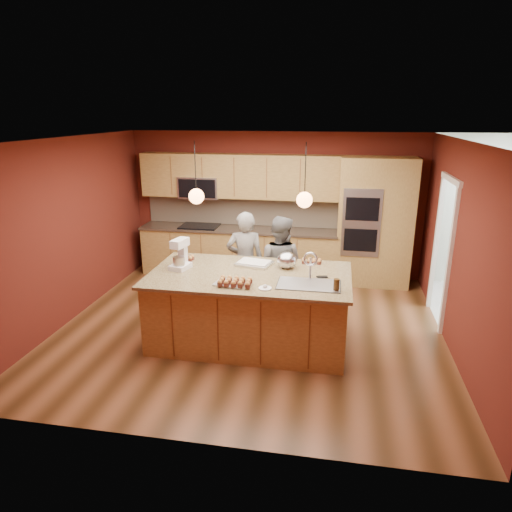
% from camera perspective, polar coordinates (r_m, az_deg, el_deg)
% --- Properties ---
extents(floor, '(5.50, 5.50, 0.00)m').
position_cam_1_polar(floor, '(6.81, -0.73, -8.93)').
color(floor, '#432913').
rests_on(floor, ground).
extents(ceiling, '(5.50, 5.50, 0.00)m').
position_cam_1_polar(ceiling, '(6.10, -0.84, 14.37)').
color(ceiling, silver).
rests_on(ceiling, ground).
extents(wall_back, '(5.50, 0.00, 5.50)m').
position_cam_1_polar(wall_back, '(8.73, 2.33, 6.43)').
color(wall_back, '#561B13').
rests_on(wall_back, ground).
extents(wall_front, '(5.50, 0.00, 5.50)m').
position_cam_1_polar(wall_front, '(4.04, -7.53, -7.39)').
color(wall_front, '#561B13').
rests_on(wall_front, ground).
extents(wall_left, '(0.00, 5.00, 5.00)m').
position_cam_1_polar(wall_left, '(7.34, -22.39, 2.93)').
color(wall_left, '#561B13').
rests_on(wall_left, ground).
extents(wall_right, '(0.00, 5.00, 5.00)m').
position_cam_1_polar(wall_right, '(6.42, 24.10, 0.73)').
color(wall_right, '#561B13').
rests_on(wall_right, ground).
extents(cabinet_run, '(3.74, 0.64, 2.30)m').
position_cam_1_polar(cabinet_run, '(8.68, -2.39, 3.89)').
color(cabinet_run, olive).
rests_on(cabinet_run, floor).
extents(oven_column, '(1.30, 0.62, 2.30)m').
position_cam_1_polar(oven_column, '(8.42, 14.59, 4.06)').
color(oven_column, olive).
rests_on(oven_column, floor).
extents(doorway_trim, '(0.08, 1.11, 2.20)m').
position_cam_1_polar(doorway_trim, '(7.24, 22.24, 0.29)').
color(doorway_trim, white).
rests_on(doorway_trim, wall_right).
extents(pendant_left, '(0.20, 0.20, 0.80)m').
position_cam_1_polar(pendant_left, '(5.98, -7.46, 7.44)').
color(pendant_left, black).
rests_on(pendant_left, ceiling).
extents(pendant_right, '(0.20, 0.20, 0.80)m').
position_cam_1_polar(pendant_right, '(5.72, 6.07, 7.03)').
color(pendant_right, black).
rests_on(pendant_right, ceiling).
extents(island, '(2.67, 1.49, 1.36)m').
position_cam_1_polar(island, '(6.25, -0.65, -6.39)').
color(island, olive).
rests_on(island, floor).
extents(person_left, '(0.64, 0.48, 1.61)m').
position_cam_1_polar(person_left, '(7.11, -1.36, -0.76)').
color(person_left, black).
rests_on(person_left, floor).
extents(person_right, '(0.87, 0.75, 1.56)m').
position_cam_1_polar(person_right, '(7.04, 2.93, -1.20)').
color(person_right, slate).
rests_on(person_right, floor).
extents(stand_mixer, '(0.28, 0.34, 0.42)m').
position_cam_1_polar(stand_mixer, '(6.31, -9.46, 0.00)').
color(stand_mixer, white).
rests_on(stand_mixer, island).
extents(sheet_cake, '(0.54, 0.44, 0.05)m').
position_cam_1_polar(sheet_cake, '(6.43, -0.24, -0.89)').
color(sheet_cake, silver).
rests_on(sheet_cake, island).
extents(cooling_rack, '(0.41, 0.33, 0.02)m').
position_cam_1_polar(cooling_rack, '(5.72, -3.27, -3.44)').
color(cooling_rack, '#A4A6AC').
rests_on(cooling_rack, island).
extents(mixing_bowl, '(0.28, 0.28, 0.23)m').
position_cam_1_polar(mixing_bowl, '(6.28, 3.88, -0.53)').
color(mixing_bowl, silver).
rests_on(mixing_bowl, island).
extents(plate, '(0.16, 0.16, 0.01)m').
position_cam_1_polar(plate, '(5.57, 1.14, -4.05)').
color(plate, white).
rests_on(plate, island).
extents(tumbler, '(0.07, 0.07, 0.15)m').
position_cam_1_polar(tumbler, '(5.58, 10.02, -3.57)').
color(tumbler, '#3B250F').
rests_on(tumbler, island).
extents(phone, '(0.16, 0.12, 0.01)m').
position_cam_1_polar(phone, '(6.01, 8.27, -2.60)').
color(phone, black).
rests_on(phone, island).
extents(cupcakes_left, '(0.16, 0.16, 0.07)m').
position_cam_1_polar(cupcakes_left, '(6.68, -8.42, -0.25)').
color(cupcakes_left, '#BB7B3A').
rests_on(cupcakes_left, island).
extents(cupcakes_rack, '(0.43, 0.26, 0.08)m').
position_cam_1_polar(cupcakes_rack, '(5.65, -2.65, -3.21)').
color(cupcakes_rack, '#BB7B3A').
rests_on(cupcakes_rack, island).
extents(cupcakes_right, '(0.30, 0.15, 0.07)m').
position_cam_1_polar(cupcakes_right, '(6.53, 6.96, -0.63)').
color(cupcakes_right, '#BB7B3A').
rests_on(cupcakes_right, island).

